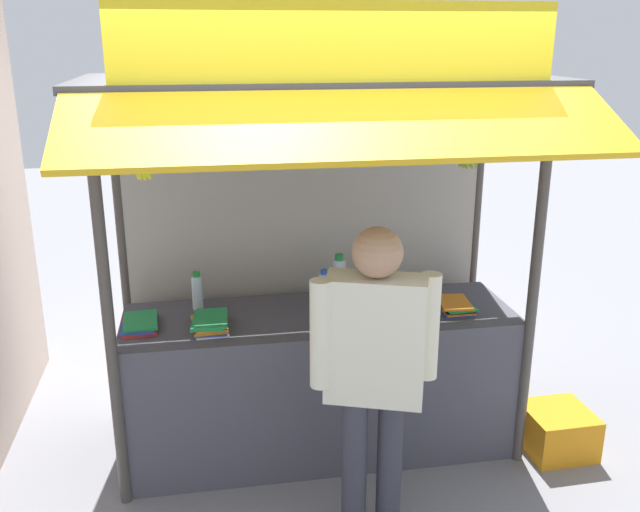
# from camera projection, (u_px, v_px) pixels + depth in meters

# --- Properties ---
(ground_plane) EXTENTS (20.00, 20.00, 0.00)m
(ground_plane) POSITION_uv_depth(u_px,v_px,m) (320.00, 443.00, 4.26)
(ground_plane) COLOR gray
(stall_counter) EXTENTS (2.25, 0.71, 0.86)m
(stall_counter) POSITION_uv_depth(u_px,v_px,m) (320.00, 381.00, 4.12)
(stall_counter) COLOR #4C4C56
(stall_counter) RESTS_ON ground
(stall_structure) EXTENTS (2.45, 1.59, 2.54)m
(stall_structure) POSITION_uv_depth(u_px,v_px,m) (316.00, 193.00, 3.89)
(stall_structure) COLOR #4C4742
(stall_structure) RESTS_ON ground
(water_bottle_left) EXTENTS (0.08, 0.08, 0.28)m
(water_bottle_left) POSITION_uv_depth(u_px,v_px,m) (339.00, 278.00, 4.19)
(water_bottle_left) COLOR silver
(water_bottle_left) RESTS_ON stall_counter
(water_bottle_right) EXTENTS (0.06, 0.06, 0.23)m
(water_bottle_right) POSITION_uv_depth(u_px,v_px,m) (197.00, 292.00, 4.04)
(water_bottle_right) COLOR silver
(water_bottle_right) RESTS_ON stall_counter
(water_bottle_front_left) EXTENTS (0.06, 0.06, 0.22)m
(water_bottle_front_left) POSITION_uv_depth(u_px,v_px,m) (324.00, 288.00, 4.10)
(water_bottle_front_left) COLOR silver
(water_bottle_front_left) RESTS_ON stall_counter
(magazine_stack_back_right) EXTENTS (0.20, 0.29, 0.05)m
(magazine_stack_back_right) POSITION_uv_depth(u_px,v_px,m) (352.00, 328.00, 3.73)
(magazine_stack_back_right) COLOR blue
(magazine_stack_back_right) RESTS_ON stall_counter
(magazine_stack_front_right) EXTENTS (0.21, 0.30, 0.06)m
(magazine_stack_front_right) POSITION_uv_depth(u_px,v_px,m) (210.00, 323.00, 3.78)
(magazine_stack_front_right) COLOR white
(magazine_stack_front_right) RESTS_ON stall_counter
(magazine_stack_far_right) EXTENTS (0.21, 0.31, 0.04)m
(magazine_stack_far_right) POSITION_uv_depth(u_px,v_px,m) (140.00, 324.00, 3.80)
(magazine_stack_far_right) COLOR red
(magazine_stack_far_right) RESTS_ON stall_counter
(magazine_stack_mid_right) EXTENTS (0.21, 0.28, 0.06)m
(magazine_stack_mid_right) POSITION_uv_depth(u_px,v_px,m) (455.00, 305.00, 4.04)
(magazine_stack_mid_right) COLOR blue
(magazine_stack_mid_right) RESTS_ON stall_counter
(banana_bunch_leftmost) EXTENTS (0.12, 0.12, 0.29)m
(banana_bunch_leftmost) POSITION_uv_depth(u_px,v_px,m) (469.00, 152.00, 3.37)
(banana_bunch_leftmost) COLOR #332D23
(banana_bunch_inner_left) EXTENTS (0.10, 0.10, 0.29)m
(banana_bunch_inner_left) POSITION_uv_depth(u_px,v_px,m) (143.00, 163.00, 3.12)
(banana_bunch_inner_left) COLOR #332D23
(vendor_person) EXTENTS (0.61, 0.34, 1.60)m
(vendor_person) POSITION_uv_depth(u_px,v_px,m) (375.00, 360.00, 3.20)
(vendor_person) COLOR #383842
(vendor_person) RESTS_ON ground
(plastic_crate) EXTENTS (0.39, 0.39, 0.27)m
(plastic_crate) POSITION_uv_depth(u_px,v_px,m) (557.00, 430.00, 4.15)
(plastic_crate) COLOR orange
(plastic_crate) RESTS_ON ground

